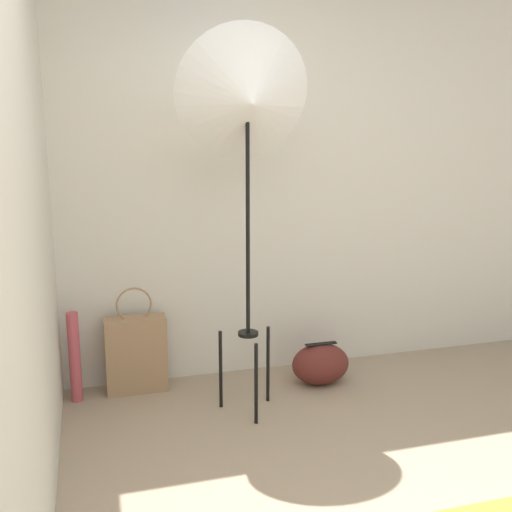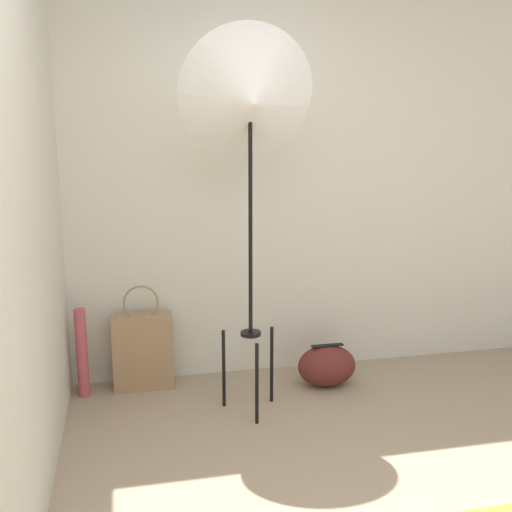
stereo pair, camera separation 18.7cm
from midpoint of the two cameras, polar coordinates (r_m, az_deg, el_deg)
wall_back at (r=3.80m, az=-1.78°, el=7.85°), size 8.00×0.05×2.60m
wall_side_left at (r=2.41m, az=-23.44°, el=4.36°), size 0.05×8.00×2.60m
photo_umbrella at (r=3.17m, az=-2.57°, el=14.52°), size 0.73×0.43×2.11m
tote_bag at (r=3.77m, az=-12.77°, el=-9.04°), size 0.37×0.15×0.65m
duffel_bag at (r=3.83m, az=4.75°, el=-10.22°), size 0.37×0.26×0.27m
paper_roll at (r=3.72m, az=-18.30°, el=-9.16°), size 0.07×0.07×0.54m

